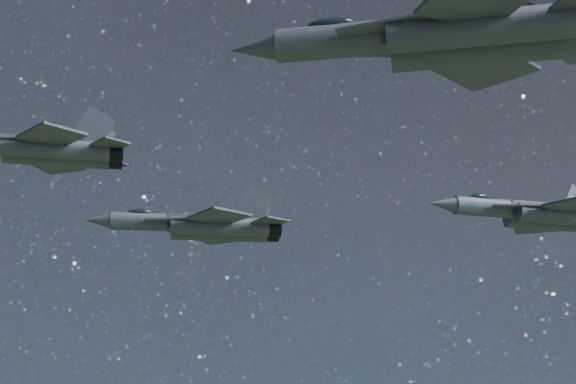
{
  "coord_description": "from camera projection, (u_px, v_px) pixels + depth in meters",
  "views": [
    {
      "loc": [
        -4.89,
        -66.23,
        128.55
      ],
      "look_at": [
        0.17,
        -2.07,
        148.19
      ],
      "focal_mm": 60.0,
      "sensor_mm": 36.0,
      "label": 1
    }
  ],
  "objects": [
    {
      "name": "jet_lead",
      "position": [
        38.0,
        148.0,
        64.77
      ],
      "size": [
        15.06,
        10.53,
        3.79
      ],
      "rotation": [
        0.0,
        0.0,
        0.11
      ],
      "color": "#383F46"
    },
    {
      "name": "jet_left",
      "position": [
        203.0,
        226.0,
        83.81
      ],
      "size": [
        17.69,
        12.58,
        4.5
      ],
      "rotation": [
        0.0,
        0.0,
        0.03
      ],
      "color": "#383F46"
    },
    {
      "name": "jet_right",
      "position": [
        453.0,
        35.0,
        47.67
      ],
      "size": [
        19.94,
        13.48,
        5.02
      ],
      "rotation": [
        0.0,
        0.0,
        -0.28
      ],
      "color": "#383F46"
    },
    {
      "name": "jet_slot",
      "position": [
        543.0,
        214.0,
        75.04
      ],
      "size": [
        16.57,
        11.45,
        4.16
      ],
      "rotation": [
        0.0,
        0.0,
        0.17
      ],
      "color": "#383F46"
    }
  ]
}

